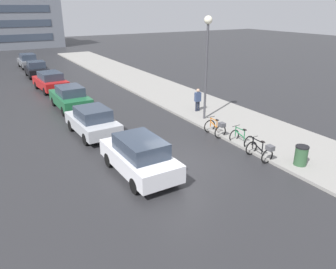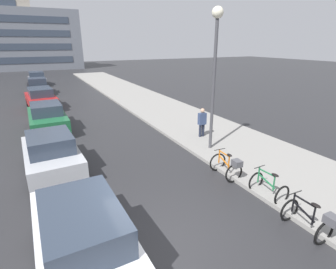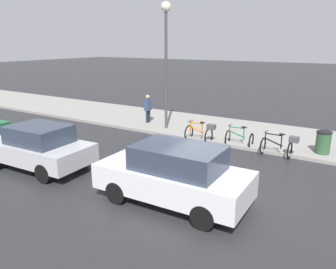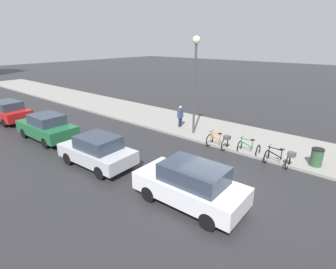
# 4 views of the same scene
# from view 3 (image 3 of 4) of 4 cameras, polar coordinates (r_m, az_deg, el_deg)

# --- Properties ---
(ground_plane) EXTENTS (140.00, 140.00, 0.00)m
(ground_plane) POSITION_cam_3_polar(r_m,az_deg,el_deg) (11.04, 6.59, -7.69)
(ground_plane) COLOR #28282B
(sidewalk_kerb) EXTENTS (4.80, 60.00, 0.14)m
(sidewalk_kerb) POSITION_cam_3_polar(r_m,az_deg,el_deg) (21.26, -11.14, 3.77)
(sidewalk_kerb) COLOR gray
(sidewalk_kerb) RESTS_ON ground
(bicycle_nearest) EXTENTS (0.73, 1.39, 0.97)m
(bicycle_nearest) POSITION_cam_3_polar(r_m,az_deg,el_deg) (13.55, 18.97, -1.76)
(bicycle_nearest) COLOR black
(bicycle_nearest) RESTS_ON ground
(bicycle_second) EXTENTS (0.74, 1.13, 0.94)m
(bicycle_second) POSITION_cam_3_polar(r_m,az_deg,el_deg) (14.43, 12.30, -0.66)
(bicycle_second) COLOR black
(bicycle_second) RESTS_ON ground
(bicycle_third) EXTENTS (0.79, 1.37, 0.99)m
(bicycle_third) POSITION_cam_3_polar(r_m,az_deg,el_deg) (14.71, 5.83, 0.41)
(bicycle_third) COLOR black
(bicycle_third) RESTS_ON ground
(car_white) EXTENTS (1.97, 4.31, 1.69)m
(car_white) POSITION_cam_3_polar(r_m,az_deg,el_deg) (9.11, 1.09, -6.93)
(car_white) COLOR silver
(car_white) RESTS_ON ground
(car_silver) EXTENTS (2.07, 4.07, 1.58)m
(car_silver) POSITION_cam_3_polar(r_m,az_deg,el_deg) (12.54, -21.61, -1.96)
(car_silver) COLOR #B2B5BA
(car_silver) RESTS_ON ground
(pedestrian) EXTENTS (0.40, 0.25, 1.66)m
(pedestrian) POSITION_cam_3_polar(r_m,az_deg,el_deg) (17.88, -3.52, 4.62)
(pedestrian) COLOR #1E2333
(pedestrian) RESTS_ON ground
(streetlamp) EXTENTS (0.47, 0.47, 6.22)m
(streetlamp) POSITION_cam_3_polar(r_m,az_deg,el_deg) (16.28, -0.35, 15.82)
(streetlamp) COLOR #424247
(streetlamp) RESTS_ON ground
(trash_bin) EXTENTS (0.58, 0.58, 1.03)m
(trash_bin) POSITION_cam_3_polar(r_m,az_deg,el_deg) (14.24, 25.38, -1.51)
(trash_bin) COLOR #2D5133
(trash_bin) RESTS_ON ground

